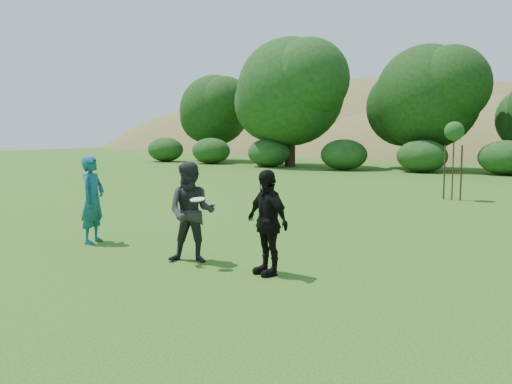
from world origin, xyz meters
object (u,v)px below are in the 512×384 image
player_black (267,222)px  player_grey (192,212)px  sapling (454,133)px  player_teal (93,200)px

player_black → player_grey: bearing=-157.7°
player_grey → player_black: 1.70m
player_grey → sapling: size_ratio=0.68×
player_teal → sapling: bearing=-38.1°
player_black → player_teal: bearing=-160.8°
sapling → player_teal: bearing=-110.0°
player_teal → sapling: size_ratio=0.69×
player_grey → player_black: player_grey is taller
player_teal → player_black: (4.77, -0.24, -0.05)m
player_teal → player_grey: bearing=-112.8°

